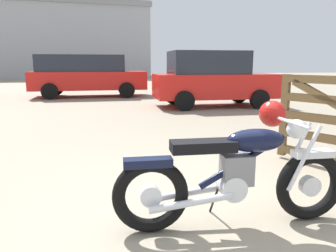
% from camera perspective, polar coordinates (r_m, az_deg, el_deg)
% --- Properties ---
extents(ground_plane, '(80.00, 80.00, 0.00)m').
position_cam_1_polar(ground_plane, '(3.24, 8.79, -14.73)').
color(ground_plane, gray).
extents(vintage_motorcycle, '(2.08, 0.73, 1.07)m').
position_cam_1_polar(vintage_motorcycle, '(2.88, 12.49, -7.68)').
color(vintage_motorcycle, black).
rests_on(vintage_motorcycle, ground_plane).
extents(dark_sedan_left, '(4.73, 2.03, 1.74)m').
position_cam_1_polar(dark_sedan_left, '(14.14, -14.23, 8.87)').
color(dark_sedan_left, black).
rests_on(dark_sedan_left, ground_plane).
extents(white_estate_far, '(3.94, 1.91, 1.78)m').
position_cam_1_polar(white_estate_far, '(10.64, 7.84, 8.36)').
color(white_estate_far, black).
rests_on(white_estate_far, ground_plane).
extents(industrial_building, '(19.55, 12.28, 15.88)m').
position_cam_1_polar(industrial_building, '(36.43, -19.86, 13.96)').
color(industrial_building, '#9EA0A8').
rests_on(industrial_building, ground_plane).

